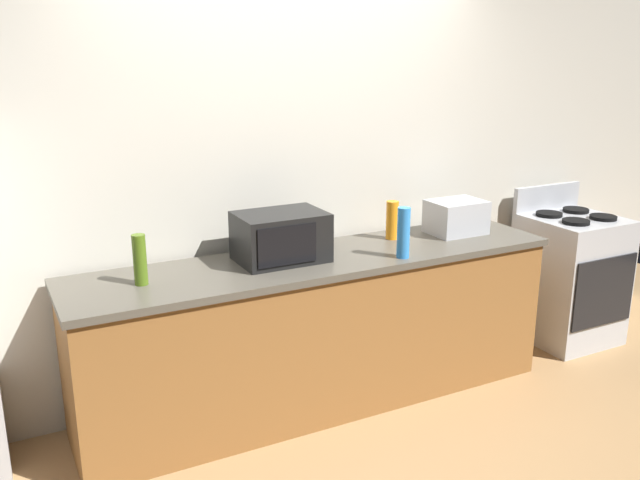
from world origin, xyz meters
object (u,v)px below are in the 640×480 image
object	(u,v)px
mug_black	(327,236)
toaster_oven	(456,217)
microwave	(281,237)
bottle_olive_oil	(140,260)
stove_range	(569,277)
bottle_dish_soap	(392,220)
bottle_spray_cleaner	(403,233)

from	to	relation	value
mug_black	toaster_oven	bearing A→B (deg)	-10.82
toaster_oven	microwave	bearing A→B (deg)	-179.43
microwave	mug_black	distance (m)	0.42
toaster_oven	mug_black	bearing A→B (deg)	169.18
mug_black	bottle_olive_oil	bearing A→B (deg)	-169.44
stove_range	bottle_dish_soap	world-z (taller)	bottle_dish_soap
microwave	toaster_oven	xyz separation A→B (m)	(1.22, 0.01, -0.03)
microwave	bottle_dish_soap	xyz separation A→B (m)	(0.78, 0.08, -0.02)
stove_range	bottle_spray_cleaner	world-z (taller)	bottle_spray_cleaner
bottle_spray_cleaner	stove_range	bearing A→B (deg)	7.82
microwave	bottle_spray_cleaner	bearing A→B (deg)	-22.99
toaster_oven	bottle_olive_oil	distance (m)	2.00
microwave	toaster_oven	size ratio (longest dim) A/B	1.41
bottle_spray_cleaner	bottle_dish_soap	world-z (taller)	bottle_spray_cleaner
toaster_oven	bottle_spray_cleaner	distance (m)	0.65
microwave	stove_range	bearing A→B (deg)	-1.24
stove_range	mug_black	world-z (taller)	stove_range
toaster_oven	bottle_spray_cleaner	bearing A→B (deg)	-154.74
bottle_olive_oil	mug_black	xyz separation A→B (m)	(1.16, 0.22, -0.08)
bottle_olive_oil	mug_black	world-z (taller)	bottle_olive_oil
bottle_dish_soap	bottle_olive_oil	world-z (taller)	bottle_olive_oil
bottle_dish_soap	mug_black	bearing A→B (deg)	167.77
bottle_dish_soap	bottle_olive_oil	bearing A→B (deg)	-175.35
bottle_spray_cleaner	bottle_dish_soap	distance (m)	0.39
stove_range	mug_black	bearing A→B (deg)	173.15
bottle_spray_cleaner	bottle_olive_oil	world-z (taller)	bottle_spray_cleaner
bottle_spray_cleaner	mug_black	world-z (taller)	bottle_spray_cleaner
microwave	bottle_spray_cleaner	world-z (taller)	bottle_spray_cleaner
microwave	bottle_spray_cleaner	xyz separation A→B (m)	(0.63, -0.27, 0.01)
microwave	bottle_olive_oil	xyz separation A→B (m)	(-0.78, -0.04, -0.01)
microwave	bottle_spray_cleaner	size ratio (longest dim) A/B	1.67
microwave	toaster_oven	world-z (taller)	microwave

